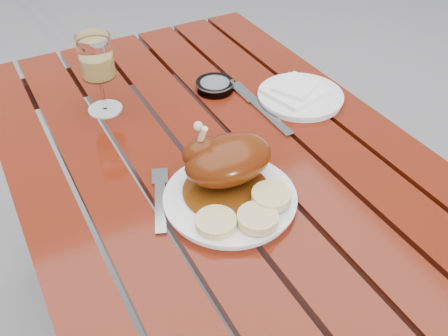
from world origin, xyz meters
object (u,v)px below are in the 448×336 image
(ashtray, at_px, (215,86))
(table, at_px, (215,264))
(side_plate, at_px, (300,97))
(dinner_plate, at_px, (230,199))
(wine_glass, at_px, (99,75))

(ashtray, bearing_deg, table, -118.84)
(side_plate, bearing_deg, dinner_plate, -144.40)
(wine_glass, height_order, ashtray, wine_glass)
(dinner_plate, xyz_separation_m, ashtray, (0.16, 0.37, 0.00))
(dinner_plate, xyz_separation_m, side_plate, (0.32, 0.23, 0.00))
(dinner_plate, bearing_deg, ashtray, 66.18)
(table, bearing_deg, dinner_plate, -106.61)
(table, relative_size, dinner_plate, 4.88)
(table, bearing_deg, wine_glass, 121.06)
(dinner_plate, distance_m, ashtray, 0.40)
(dinner_plate, xyz_separation_m, wine_glass, (-0.10, 0.41, 0.08))
(dinner_plate, bearing_deg, wine_glass, 104.23)
(ashtray, bearing_deg, side_plate, -40.97)
(dinner_plate, bearing_deg, side_plate, 35.60)
(table, bearing_deg, side_plate, 14.51)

